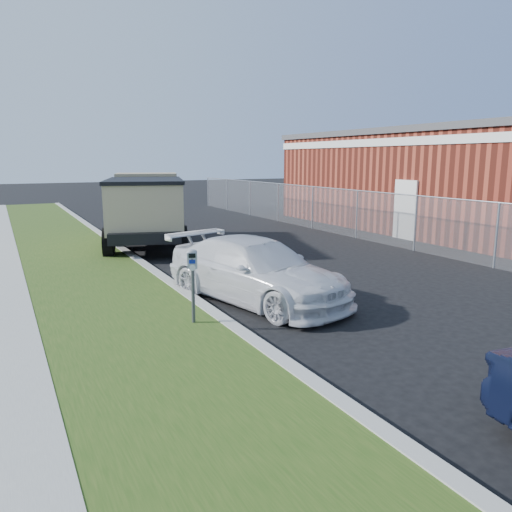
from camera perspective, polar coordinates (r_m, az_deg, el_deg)
name	(u,v)px	position (r m, az deg, el deg)	size (l,w,h in m)	color
ground	(339,306)	(10.39, 9.48, -5.68)	(120.00, 120.00, 0.00)	black
streetside	(36,315)	(10.35, -23.84, -6.16)	(6.12, 50.00, 0.15)	gray
chainlink_fence	(357,205)	(19.24, 11.49, 5.75)	(0.06, 30.06, 30.00)	slate
brick_building	(451,178)	(24.06, 21.38, 8.29)	(9.20, 14.20, 4.17)	maroon
parking_meter	(192,270)	(8.68, -7.27, -1.58)	(0.21, 0.18, 1.32)	#3F4247
white_wagon	(254,270)	(10.54, -0.19, -1.60)	(1.84, 4.52, 1.31)	silver
dump_truck	(146,205)	(17.92, -12.42, 5.67)	(3.94, 6.58, 2.43)	black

